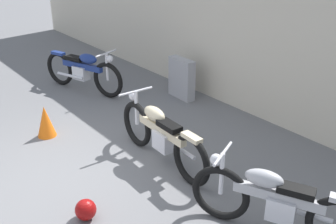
% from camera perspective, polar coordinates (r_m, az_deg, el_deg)
% --- Properties ---
extents(ground_plane, '(40.00, 40.00, 0.00)m').
position_cam_1_polar(ground_plane, '(6.08, -14.72, -9.20)').
color(ground_plane, slate).
extents(building_wall, '(18.00, 0.30, 3.22)m').
position_cam_1_polar(building_wall, '(7.73, 12.37, 11.32)').
color(building_wall, beige).
rests_on(building_wall, ground_plane).
extents(stone_marker, '(0.66, 0.22, 0.85)m').
position_cam_1_polar(stone_marker, '(8.51, 1.92, 4.72)').
color(stone_marker, '#9E9EA3').
rests_on(stone_marker, ground_plane).
extents(helmet, '(0.27, 0.27, 0.27)m').
position_cam_1_polar(helmet, '(5.23, -11.44, -13.24)').
color(helmet, maroon).
rests_on(helmet, ground_plane).
extents(traffic_cone, '(0.32, 0.32, 0.55)m').
position_cam_1_polar(traffic_cone, '(7.25, -16.76, -1.25)').
color(traffic_cone, orange).
rests_on(traffic_cone, ground_plane).
extents(motorcycle_cream, '(2.15, 0.60, 0.97)m').
position_cam_1_polar(motorcycle_cream, '(6.08, -0.97, -3.22)').
color(motorcycle_cream, black).
rests_on(motorcycle_cream, ground_plane).
extents(motorcycle_blue, '(2.10, 0.92, 0.98)m').
position_cam_1_polar(motorcycle_blue, '(9.04, -11.78, 5.73)').
color(motorcycle_blue, black).
rests_on(motorcycle_blue, ground_plane).
extents(motorcycle_silver, '(1.92, 1.05, 0.93)m').
position_cam_1_polar(motorcycle_silver, '(4.87, 14.86, -12.12)').
color(motorcycle_silver, black).
rests_on(motorcycle_silver, ground_plane).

